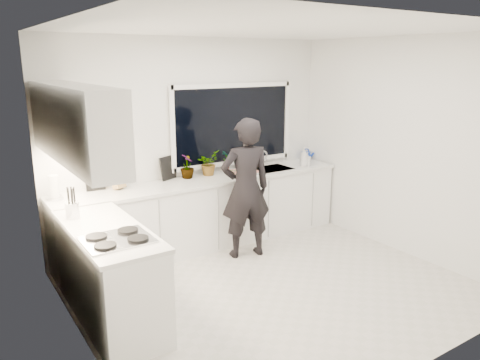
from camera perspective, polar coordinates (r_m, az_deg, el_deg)
floor at (r=5.26m, az=4.04°, el=-12.99°), size 4.00×3.50×0.02m
wall_back at (r=6.25m, az=-5.63°, el=4.58°), size 4.00×0.02×2.70m
wall_left at (r=3.93m, az=-19.55°, el=-2.07°), size 0.02×3.50×2.70m
wall_right at (r=6.21m, az=19.19°, el=3.79°), size 0.02×3.50×2.70m
ceiling at (r=4.68m, az=4.65°, el=18.05°), size 4.00×3.50×0.02m
window at (r=6.49m, az=-0.82°, el=6.79°), size 1.80×0.02×1.00m
base_cabinets_back at (r=6.21m, az=-4.08°, el=-4.13°), size 3.92×0.58×0.88m
base_cabinets_left at (r=4.65m, az=-15.58°, el=-11.22°), size 0.58×1.60×0.88m
countertop_back at (r=6.07m, az=-4.11°, el=-0.03°), size 3.94×0.62×0.04m
countertop_left at (r=4.47m, az=-15.97°, el=-5.89°), size 0.62×1.60×0.04m
upper_cabinets at (r=4.55m, az=-19.61°, el=6.53°), size 0.34×2.10×0.70m
sink at (r=6.64m, az=3.76°, el=0.98°), size 0.58×0.42×0.14m
faucet at (r=6.77m, az=2.75°, el=2.63°), size 0.03×0.03×0.22m
stovetop at (r=4.14m, az=-14.76°, el=-6.94°), size 0.56×0.48×0.03m
person at (r=5.76m, az=0.69°, el=-1.05°), size 0.72×0.55×1.75m
pizza_tray at (r=6.32m, az=0.32°, el=0.92°), size 0.49×0.40×0.03m
pizza at (r=6.32m, az=0.32°, el=1.07°), size 0.45×0.35×0.01m
watering_can at (r=7.24m, az=8.06°, el=2.91°), size 0.16×0.16×0.13m
paper_towel_roll at (r=5.50m, az=-21.72°, el=-0.93°), size 0.13×0.13×0.26m
knife_block at (r=5.73m, az=-14.67°, el=-0.00°), size 0.16×0.14×0.22m
utensil_crock at (r=4.81m, az=-19.75°, el=-3.50°), size 0.15×0.15×0.16m
picture_frame_large at (r=5.75m, az=-17.28°, el=0.16°), size 0.22×0.04×0.28m
picture_frame_small at (r=6.06m, az=-8.82°, el=1.46°), size 0.24×0.12×0.30m
herb_plants at (r=6.27m, az=-3.31°, el=2.16°), size 1.08×0.38×0.34m
soap_bottles at (r=6.81m, az=7.94°, el=2.70°), size 0.20×0.15×0.28m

